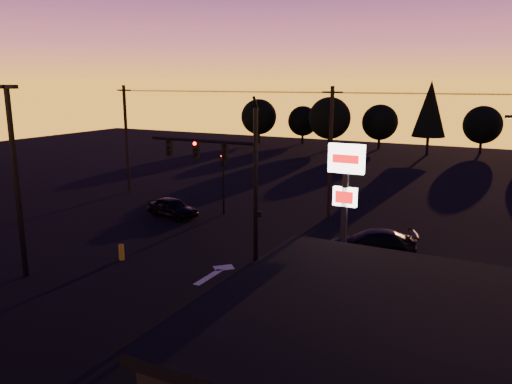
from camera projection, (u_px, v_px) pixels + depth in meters
ground at (188, 282)px, 23.55m from camera, size 120.00×120.00×0.00m
lane_arrow at (216, 272)px, 24.77m from camera, size 1.20×3.10×0.01m
traffic_signal_mast at (228, 167)px, 25.99m from camera, size 6.79×0.52×8.58m
secondary_signal at (223, 175)px, 35.13m from camera, size 0.30×0.31×4.35m
parking_lot_light at (15, 170)px, 23.21m from camera, size 1.25×0.30×9.14m
pylon_sign at (345, 189)px, 20.62m from camera, size 1.50×0.28×6.80m
utility_pole_0 at (126, 139)px, 41.91m from camera, size 1.40×0.26×9.00m
utility_pole_1 at (330, 152)px, 33.77m from camera, size 1.40×0.26×9.00m
power_wires at (332, 93)px, 32.92m from camera, size 36.00×1.22×0.07m
bollard at (121, 252)px, 26.47m from camera, size 0.28×0.28×0.85m
tree_0 at (259, 117)px, 75.89m from camera, size 5.36×5.36×6.74m
tree_1 at (303, 121)px, 75.91m from camera, size 4.54×4.54×5.71m
tree_2 at (330, 118)px, 68.67m from camera, size 5.77×5.78×7.26m
tree_3 at (380, 122)px, 69.56m from camera, size 4.95×4.95×6.22m
tree_4 at (430, 109)px, 63.33m from camera, size 4.18×4.18×9.50m
tree_5 at (483, 125)px, 65.42m from camera, size 4.95×4.95×6.22m
car_left at (172, 207)px, 34.91m from camera, size 4.17×2.26×1.35m
car_right at (371, 243)px, 27.20m from camera, size 5.12×3.55×1.38m
suv_parked at (435, 343)px, 16.86m from camera, size 3.34×5.01×1.28m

